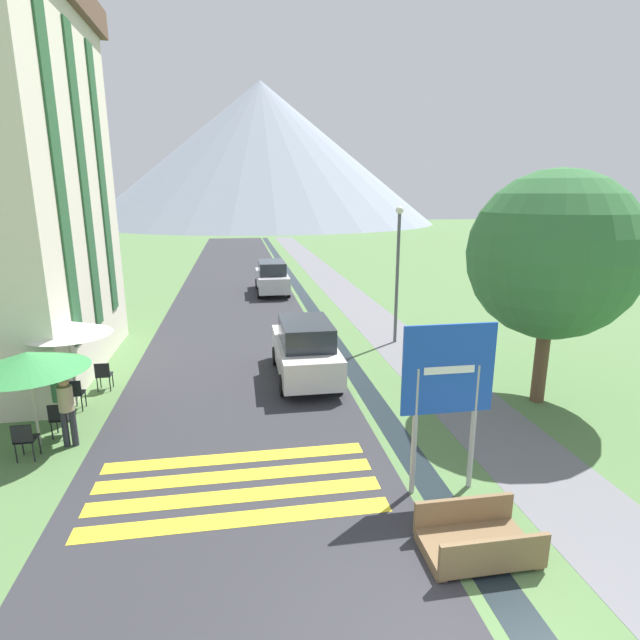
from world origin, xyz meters
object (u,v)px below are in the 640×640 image
at_px(cafe_umbrella_front_green, 28,361).
at_px(streetlamp, 398,263).
at_px(road_sign, 447,385).
at_px(cafe_umbrella_middle_white, 67,328).
at_px(tree_by_path, 553,256).
at_px(cafe_chair_far_right, 103,374).
at_px(cafe_chair_nearest, 25,438).
at_px(person_standing_terrace, 67,407).
at_px(person_seated_far, 58,392).
at_px(footbridge, 477,541).
at_px(parked_car_near, 305,349).
at_px(person_seated_near, 67,377).
at_px(cafe_chair_middle, 75,392).
at_px(cafe_chair_near_left, 60,417).
at_px(parked_car_far, 272,277).

height_order(cafe_umbrella_front_green, streetlamp, streetlamp).
bearing_deg(streetlamp, road_sign, -102.60).
xyz_separation_m(cafe_umbrella_middle_white, tree_by_path, (12.25, -1.67, 1.80)).
bearing_deg(cafe_chair_far_right, cafe_umbrella_front_green, -110.24).
relative_size(cafe_chair_far_right, cafe_chair_nearest, 1.00).
bearing_deg(cafe_umbrella_front_green, person_standing_terrace, -12.68).
distance_m(cafe_umbrella_middle_white, person_seated_far, 1.62).
distance_m(footbridge, tree_by_path, 7.83).
bearing_deg(parked_car_near, cafe_chair_far_right, -179.18).
height_order(cafe_umbrella_front_green, person_seated_near, cafe_umbrella_front_green).
bearing_deg(tree_by_path, cafe_chair_middle, 173.60).
bearing_deg(person_seated_far, cafe_chair_nearest, -90.22).
height_order(cafe_chair_far_right, cafe_umbrella_front_green, cafe_umbrella_front_green).
xyz_separation_m(cafe_umbrella_front_green, person_standing_terrace, (0.71, -0.16, -1.04)).
height_order(cafe_chair_far_right, cafe_chair_near_left, same).
bearing_deg(cafe_umbrella_middle_white, cafe_umbrella_front_green, -95.21).
bearing_deg(cafe_chair_middle, person_standing_terrace, -92.09).
bearing_deg(cafe_chair_middle, cafe_umbrella_front_green, -113.37).
bearing_deg(person_seated_near, road_sign, -34.06).
distance_m(cafe_umbrella_middle_white, tree_by_path, 12.49).
xyz_separation_m(streetlamp, tree_by_path, (2.11, -5.97, 0.96)).
bearing_deg(cafe_chair_far_right, person_seated_far, -119.52).
height_order(cafe_chair_nearest, cafe_umbrella_middle_white, cafe_umbrella_middle_white).
bearing_deg(cafe_umbrella_middle_white, footbridge, -41.56).
bearing_deg(road_sign, cafe_chair_middle, 148.14).
height_order(road_sign, cafe_umbrella_middle_white, road_sign).
xyz_separation_m(footbridge, person_standing_terrace, (-7.34, 4.72, 0.71)).
bearing_deg(streetlamp, person_seated_near, -159.40).
bearing_deg(cafe_chair_middle, parked_car_near, -2.35).
bearing_deg(cafe_chair_middle, streetlamp, 9.61).
bearing_deg(person_standing_terrace, person_seated_near, 107.29).
height_order(person_standing_terrace, streetlamp, streetlamp).
bearing_deg(cafe_chair_far_right, footbridge, -55.45).
bearing_deg(person_standing_terrace, person_seated_far, 114.21).
relative_size(cafe_umbrella_middle_white, tree_by_path, 0.38).
xyz_separation_m(footbridge, streetlamp, (2.27, 11.28, 2.77)).
bearing_deg(cafe_chair_middle, parked_car_far, 52.69).
bearing_deg(road_sign, person_seated_far, 150.94).
distance_m(footbridge, cafe_umbrella_middle_white, 10.69).
relative_size(road_sign, cafe_chair_near_left, 3.84).
relative_size(footbridge, parked_car_far, 0.37).
bearing_deg(person_standing_terrace, cafe_umbrella_middle_white, 103.02).
height_order(parked_car_near, cafe_umbrella_middle_white, cafe_umbrella_middle_white).
relative_size(cafe_chair_far_right, streetlamp, 0.17).
height_order(parked_car_near, tree_by_path, tree_by_path).
distance_m(cafe_chair_middle, cafe_umbrella_front_green, 2.33).
distance_m(road_sign, cafe_chair_far_right, 9.91).
relative_size(footbridge, cafe_umbrella_front_green, 0.68).
distance_m(cafe_chair_middle, tree_by_path, 12.72).
distance_m(cafe_chair_far_right, person_standing_terrace, 3.29).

